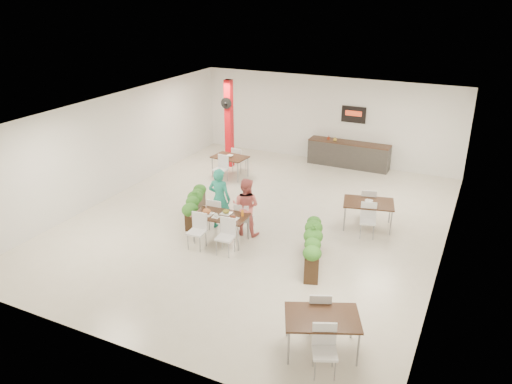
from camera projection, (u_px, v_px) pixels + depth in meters
ground at (259, 220)px, 14.34m from camera, size 12.00×12.00×0.00m
room_shell at (259, 154)px, 13.57m from camera, size 10.10×12.10×3.22m
red_column at (229, 123)px, 18.07m from camera, size 0.40×0.41×3.20m
service_counter at (349, 154)px, 18.46m from camera, size 3.00×0.64×2.20m
main_table at (220, 219)px, 12.98m from camera, size 1.45×1.70×0.92m
diner_man at (220, 199)px, 13.59m from camera, size 0.67×0.46×1.75m
diner_woman at (246, 207)px, 13.30m from camera, size 0.82×0.66×1.60m
planter_left at (195, 204)px, 14.25m from camera, size 0.85×1.63×0.89m
planter_right at (313, 244)px, 11.96m from camera, size 0.91×1.96×1.07m
side_table_a at (230, 160)px, 17.39m from camera, size 1.24×1.65×0.92m
side_table_b at (368, 206)px, 13.73m from camera, size 1.53×1.67×0.92m
side_table_c at (322, 322)px, 9.00m from camera, size 1.59×1.65×0.92m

